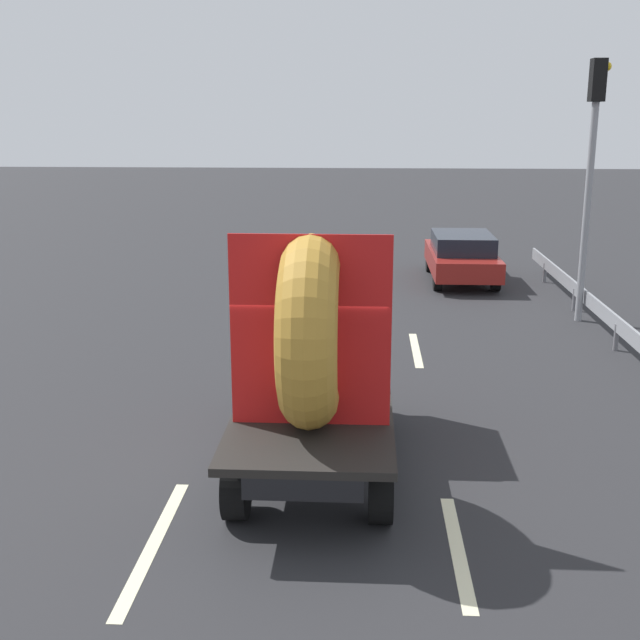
% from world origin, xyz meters
% --- Properties ---
extents(ground_plane, '(120.00, 120.00, 0.00)m').
position_xyz_m(ground_plane, '(0.00, 0.00, 0.00)').
color(ground_plane, '#28282B').
extents(flatbed_truck, '(2.02, 4.72, 3.34)m').
position_xyz_m(flatbed_truck, '(0.34, 0.19, 1.62)').
color(flatbed_truck, black).
rests_on(flatbed_truck, ground_plane).
extents(distant_sedan, '(1.79, 4.18, 1.37)m').
position_xyz_m(distant_sedan, '(3.73, 12.47, 0.73)').
color(distant_sedan, black).
rests_on(distant_sedan, ground_plane).
extents(traffic_light, '(0.42, 0.36, 5.80)m').
position_xyz_m(traffic_light, '(5.93, 8.07, 3.78)').
color(traffic_light, gray).
rests_on(traffic_light, ground_plane).
extents(guardrail, '(0.10, 13.47, 0.71)m').
position_xyz_m(guardrail, '(6.06, 7.34, 0.53)').
color(guardrail, gray).
rests_on(guardrail, ground_plane).
extents(lane_dash_left_near, '(0.16, 2.94, 0.01)m').
position_xyz_m(lane_dash_left_near, '(-1.35, -2.32, 0.00)').
color(lane_dash_left_near, beige).
rests_on(lane_dash_left_near, ground_plane).
extents(lane_dash_left_far, '(0.16, 2.42, 0.01)m').
position_xyz_m(lane_dash_left_far, '(-1.35, 6.13, 0.00)').
color(lane_dash_left_far, beige).
rests_on(lane_dash_left_far, ground_plane).
extents(lane_dash_right_near, '(0.16, 2.42, 0.01)m').
position_xyz_m(lane_dash_right_near, '(2.03, -2.26, 0.00)').
color(lane_dash_right_near, beige).
rests_on(lane_dash_right_near, ground_plane).
extents(lane_dash_right_far, '(0.16, 2.42, 0.01)m').
position_xyz_m(lane_dash_right_far, '(2.03, 5.46, 0.00)').
color(lane_dash_right_far, beige).
rests_on(lane_dash_right_far, ground_plane).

